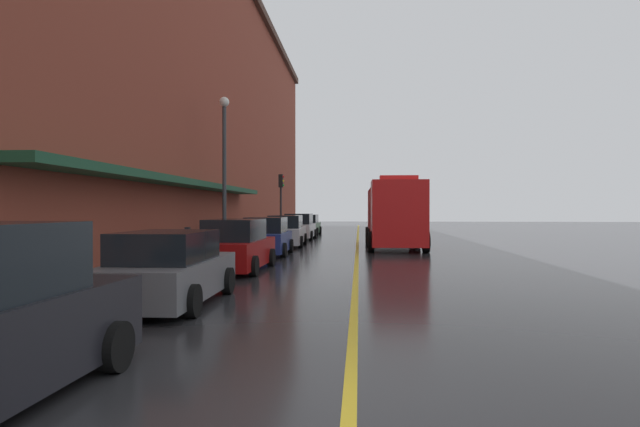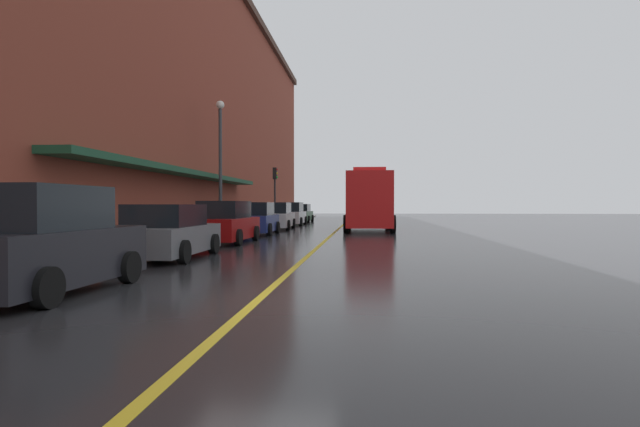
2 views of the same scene
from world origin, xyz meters
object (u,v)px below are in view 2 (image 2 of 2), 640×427
(parking_meter_1, at_px, (255,213))
(traffic_light_near, at_px, (275,184))
(parking_meter_0, at_px, (186,218))
(parked_car_2, at_px, (226,223))
(parked_car_3, at_px, (256,219))
(parked_car_0, at_px, (45,244))
(parked_car_4, at_px, (276,217))
(parked_car_6, at_px, (300,214))
(parked_car_5, at_px, (291,215))
(fire_truck, at_px, (369,202))
(parking_meter_2, at_px, (52,227))
(street_lamp_left, at_px, (220,151))
(parking_meter_3, at_px, (244,213))
(parked_car_1, at_px, (168,233))

(parking_meter_1, xyz_separation_m, traffic_light_near, (0.06, 6.82, 2.10))
(parking_meter_0, bearing_deg, traffic_light_near, 89.82)
(parked_car_2, relative_size, parked_car_3, 1.12)
(traffic_light_near, bearing_deg, parked_car_0, -87.38)
(parking_meter_1, distance_m, traffic_light_near, 7.13)
(parked_car_4, bearing_deg, parked_car_6, -1.76)
(parked_car_5, distance_m, parking_meter_0, 18.92)
(traffic_light_near, bearing_deg, parked_car_5, -23.79)
(parked_car_2, height_order, traffic_light_near, traffic_light_near)
(parked_car_0, relative_size, fire_truck, 0.49)
(parked_car_3, distance_m, parked_car_4, 5.74)
(parking_meter_0, relative_size, parking_meter_2, 1.00)
(parking_meter_1, distance_m, street_lamp_left, 6.72)
(parked_car_5, distance_m, parking_meter_3, 9.39)
(parking_meter_2, bearing_deg, parked_car_1, 68.43)
(parked_car_0, relative_size, parked_car_5, 0.97)
(parked_car_0, relative_size, parked_car_4, 0.84)
(parked_car_0, bearing_deg, parked_car_2, 2.01)
(fire_truck, height_order, street_lamp_left, street_lamp_left)
(parked_car_2, height_order, parking_meter_1, parked_car_2)
(parked_car_0, relative_size, parked_car_1, 0.92)
(parked_car_0, distance_m, parking_meter_1, 23.84)
(parking_meter_2, xyz_separation_m, parking_meter_3, (0.00, 18.29, 0.00))
(parked_car_4, bearing_deg, fire_truck, -99.80)
(parked_car_6, bearing_deg, parked_car_2, -179.12)
(parking_meter_0, distance_m, street_lamp_left, 7.63)
(parked_car_5, xyz_separation_m, traffic_light_near, (-1.34, 0.59, 2.34))
(parked_car_5, relative_size, street_lamp_left, 0.61)
(parking_meter_3, bearing_deg, parking_meter_1, 90.00)
(parked_car_0, height_order, parked_car_5, parked_car_0)
(parked_car_4, height_order, parked_car_5, parked_car_5)
(parked_car_2, bearing_deg, parked_car_3, 1.41)
(parked_car_4, bearing_deg, parked_car_3, 177.56)
(parked_car_2, bearing_deg, street_lamp_left, 19.23)
(parking_meter_3, height_order, traffic_light_near, traffic_light_near)
(parked_car_5, distance_m, parking_meter_1, 6.39)
(parked_car_4, relative_size, parked_car_6, 1.12)
(parked_car_2, bearing_deg, parked_car_6, 1.03)
(parking_meter_0, bearing_deg, parking_meter_3, 90.00)
(parked_car_0, xyz_separation_m, parked_car_2, (-0.07, 11.97, -0.08))
(parked_car_0, distance_m, parking_meter_0, 11.26)
(parked_car_4, xyz_separation_m, parking_meter_0, (-1.40, -12.49, 0.26))
(parked_car_2, xyz_separation_m, parked_car_6, (-0.03, 23.94, -0.04))
(parking_meter_0, distance_m, traffic_light_near, 19.57)
(parking_meter_3, bearing_deg, parking_meter_0, -90.00)
(parking_meter_0, bearing_deg, street_lamp_left, 95.01)
(parked_car_2, xyz_separation_m, traffic_light_near, (-1.33, 18.65, 2.35))
(parked_car_4, bearing_deg, parking_meter_3, 152.45)
(parked_car_5, height_order, parking_meter_2, parked_car_5)
(parked_car_0, height_order, parked_car_2, parked_car_0)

